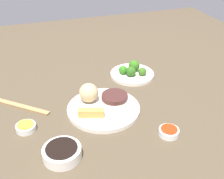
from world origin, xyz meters
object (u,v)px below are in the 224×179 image
object	(u,v)px
main_plate	(104,109)
soy_sauce_bowl	(62,153)
sauce_ramekin_sweet_and_sour	(169,132)
chopsticks_pair	(22,107)
sauce_ramekin_hot_mustard	(26,128)
broccoli_plate	(132,74)

from	to	relation	value
main_plate	soy_sauce_bowl	size ratio (longest dim) A/B	2.32
main_plate	sauce_ramekin_sweet_and_sour	xyz separation A→B (m)	(-0.20, -0.17, 0.00)
chopsticks_pair	sauce_ramekin_hot_mustard	bearing A→B (deg)	-176.89
main_plate	sauce_ramekin_sweet_and_sour	bearing A→B (deg)	-139.98
main_plate	soy_sauce_bowl	world-z (taller)	soy_sauce_bowl
main_plate	broccoli_plate	world-z (taller)	main_plate
sauce_ramekin_sweet_and_sour	chopsticks_pair	bearing A→B (deg)	55.33
main_plate	soy_sauce_bowl	distance (m)	0.27
sauce_ramekin_sweet_and_sour	chopsticks_pair	world-z (taller)	sauce_ramekin_sweet_and_sour
sauce_ramekin_hot_mustard	main_plate	bearing A→B (deg)	-84.88
broccoli_plate	chopsticks_pair	xyz separation A→B (m)	(-0.10, 0.49, -0.00)
main_plate	chopsticks_pair	distance (m)	0.31
main_plate	sauce_ramekin_hot_mustard	distance (m)	0.28
soy_sauce_bowl	sauce_ramekin_hot_mustard	bearing A→B (deg)	29.96
soy_sauce_bowl	chopsticks_pair	bearing A→B (deg)	18.49
soy_sauce_bowl	sauce_ramekin_hot_mustard	world-z (taller)	soy_sauce_bowl
sauce_ramekin_sweet_and_sour	soy_sauce_bowl	bearing A→B (deg)	88.80
sauce_ramekin_sweet_and_sour	main_plate	bearing A→B (deg)	40.02
main_plate	broccoli_plate	size ratio (longest dim) A/B	1.37
sauce_ramekin_sweet_and_sour	sauce_ramekin_hot_mustard	xyz separation A→B (m)	(0.17, 0.45, 0.00)
sauce_ramekin_hot_mustard	chopsticks_pair	world-z (taller)	sauce_ramekin_hot_mustard
chopsticks_pair	broccoli_plate	bearing A→B (deg)	-78.24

